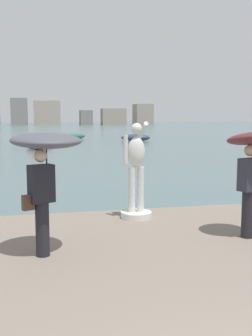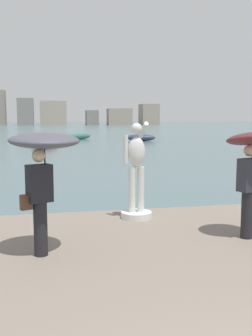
% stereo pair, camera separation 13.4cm
% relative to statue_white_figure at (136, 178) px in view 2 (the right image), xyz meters
% --- Properties ---
extents(ground_plane, '(400.00, 400.00, 0.00)m').
position_rel_statue_white_figure_xyz_m(ground_plane, '(-0.28, 32.99, -1.29)').
color(ground_plane, '#4C666B').
extents(statue_white_figure, '(0.68, 0.90, 2.13)m').
position_rel_statue_white_figure_xyz_m(statue_white_figure, '(0.00, 0.00, 0.00)').
color(statue_white_figure, silver).
rests_on(statue_white_figure, pier).
extents(onlooker_left, '(1.48, 1.48, 2.00)m').
position_rel_statue_white_figure_xyz_m(onlooker_left, '(-2.00, -2.00, 0.72)').
color(onlooker_left, black).
rests_on(onlooker_left, pier).
extents(onlooker_right, '(1.23, 1.24, 2.03)m').
position_rel_statue_white_figure_xyz_m(onlooker_right, '(1.72, -1.83, 0.64)').
color(onlooker_right, black).
rests_on(onlooker_right, pier).
extents(boat_near, '(3.70, 3.17, 0.78)m').
position_rel_statue_white_figure_xyz_m(boat_near, '(2.11, 39.18, -0.90)').
color(boat_near, '#336B5B').
rests_on(boat_near, ground).
extents(boat_mid, '(3.50, 2.34, 0.77)m').
position_rel_statue_white_figure_xyz_m(boat_mid, '(8.64, 34.73, -0.90)').
color(boat_mid, '#2D384C').
rests_on(boat_mid, ground).
extents(boat_far, '(3.04, 4.43, 1.27)m').
position_rel_statue_white_figure_xyz_m(boat_far, '(-1.85, 26.04, -0.87)').
color(boat_far, '#9E2D28').
rests_on(boat_far, ground).
extents(distant_skyline, '(82.87, 11.16, 11.83)m').
position_rel_statue_white_figure_xyz_m(distant_skyline, '(-1.69, 133.23, 2.84)').
color(distant_skyline, gray).
rests_on(distant_skyline, ground).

